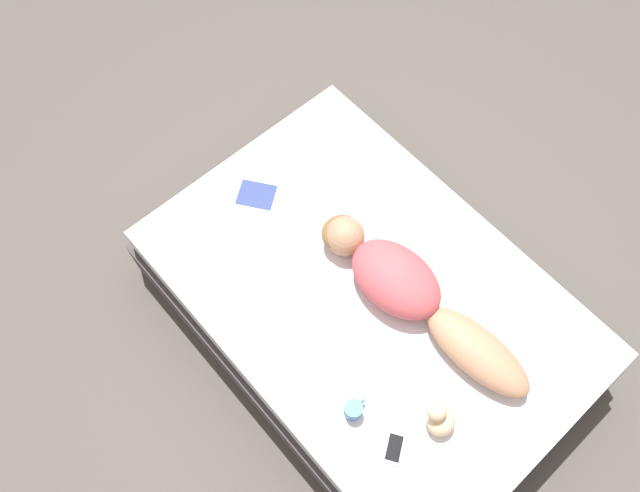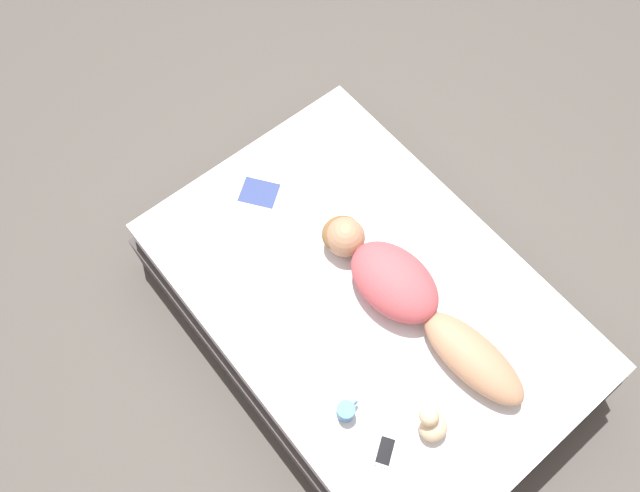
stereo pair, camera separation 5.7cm
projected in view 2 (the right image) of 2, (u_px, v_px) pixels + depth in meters
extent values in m
plane|color=#4C4742|center=(361.00, 325.00, 3.61)|extent=(12.00, 12.00, 0.00)
cube|color=#383333|center=(363.00, 316.00, 3.46)|extent=(1.55, 2.27, 0.32)
cube|color=silver|center=(366.00, 299.00, 3.23)|extent=(1.49, 2.21, 0.20)
ellipsoid|color=#A37556|center=(473.00, 358.00, 2.91)|extent=(0.27, 0.60, 0.16)
ellipsoid|color=#B2474C|center=(394.00, 282.00, 3.05)|extent=(0.37, 0.52, 0.22)
ellipsoid|color=brown|center=(342.00, 234.00, 3.16)|extent=(0.22, 0.21, 0.11)
sphere|color=#A37556|center=(345.00, 237.00, 3.16)|extent=(0.20, 0.20, 0.20)
cube|color=silver|center=(245.00, 232.00, 3.29)|extent=(0.36, 0.37, 0.01)
cube|color=silver|center=(259.00, 193.00, 3.39)|extent=(0.36, 0.37, 0.01)
cube|color=navy|center=(259.00, 193.00, 3.38)|extent=(0.25, 0.25, 0.00)
cylinder|color=teal|center=(346.00, 411.00, 2.84)|extent=(0.08, 0.08, 0.10)
cylinder|color=black|center=(346.00, 409.00, 2.80)|extent=(0.07, 0.07, 0.01)
torus|color=teal|center=(354.00, 404.00, 2.85)|extent=(0.05, 0.01, 0.05)
cube|color=silver|center=(385.00, 451.00, 2.80)|extent=(0.16, 0.14, 0.01)
cube|color=black|center=(385.00, 451.00, 2.80)|extent=(0.13, 0.12, 0.00)
ellipsoid|color=#D1B289|center=(433.00, 428.00, 2.80)|extent=(0.13, 0.12, 0.11)
sphere|color=#D1B289|center=(429.00, 416.00, 2.74)|extent=(0.09, 0.09, 0.09)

